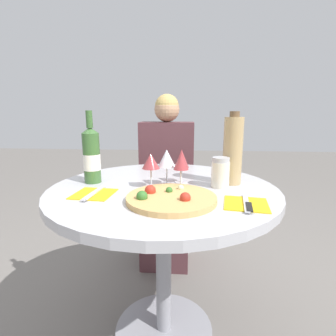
{
  "coord_description": "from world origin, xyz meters",
  "views": [
    {
      "loc": [
        0.1,
        -1.09,
        1.07
      ],
      "look_at": [
        0.03,
        -0.08,
        0.85
      ],
      "focal_mm": 28.0,
      "sensor_mm": 36.0,
      "label": 1
    }
  ],
  "objects_px": {
    "seated_diner": "(166,189)",
    "pizza_large": "(170,198)",
    "dining_table": "(163,216)",
    "chair_behind_diner": "(168,191)",
    "wine_bottle": "(92,156)",
    "tall_carafe": "(233,150)"
  },
  "relations": [
    {
      "from": "seated_diner",
      "to": "pizza_large",
      "type": "distance_m",
      "value": 0.92
    },
    {
      "from": "dining_table",
      "to": "chair_behind_diner",
      "type": "relative_size",
      "value": 1.04
    },
    {
      "from": "chair_behind_diner",
      "to": "wine_bottle",
      "type": "relative_size",
      "value": 2.92
    },
    {
      "from": "pizza_large",
      "to": "wine_bottle",
      "type": "bearing_deg",
      "value": 148.31
    },
    {
      "from": "dining_table",
      "to": "chair_behind_diner",
      "type": "distance_m",
      "value": 0.85
    },
    {
      "from": "seated_diner",
      "to": "pizza_large",
      "type": "height_order",
      "value": "seated_diner"
    },
    {
      "from": "tall_carafe",
      "to": "seated_diner",
      "type": "bearing_deg",
      "value": 119.18
    },
    {
      "from": "pizza_large",
      "to": "wine_bottle",
      "type": "height_order",
      "value": "wine_bottle"
    },
    {
      "from": "dining_table",
      "to": "tall_carafe",
      "type": "bearing_deg",
      "value": 13.45
    },
    {
      "from": "dining_table",
      "to": "wine_bottle",
      "type": "bearing_deg",
      "value": 172.56
    },
    {
      "from": "pizza_large",
      "to": "wine_bottle",
      "type": "xyz_separation_m",
      "value": [
        -0.37,
        0.23,
        0.11
      ]
    },
    {
      "from": "dining_table",
      "to": "chair_behind_diner",
      "type": "bearing_deg",
      "value": 93.12
    },
    {
      "from": "dining_table",
      "to": "wine_bottle",
      "type": "xyz_separation_m",
      "value": [
        -0.33,
        0.04,
        0.26
      ]
    },
    {
      "from": "wine_bottle",
      "to": "tall_carafe",
      "type": "bearing_deg",
      "value": 2.66
    },
    {
      "from": "dining_table",
      "to": "pizza_large",
      "type": "relative_size",
      "value": 2.97
    },
    {
      "from": "wine_bottle",
      "to": "tall_carafe",
      "type": "distance_m",
      "value": 0.63
    },
    {
      "from": "seated_diner",
      "to": "pizza_large",
      "type": "bearing_deg",
      "value": 95.64
    },
    {
      "from": "seated_diner",
      "to": "tall_carafe",
      "type": "distance_m",
      "value": 0.81
    },
    {
      "from": "dining_table",
      "to": "pizza_large",
      "type": "distance_m",
      "value": 0.24
    },
    {
      "from": "dining_table",
      "to": "seated_diner",
      "type": "height_order",
      "value": "seated_diner"
    },
    {
      "from": "dining_table",
      "to": "seated_diner",
      "type": "xyz_separation_m",
      "value": [
        -0.05,
        0.7,
        -0.09
      ]
    },
    {
      "from": "pizza_large",
      "to": "wine_bottle",
      "type": "distance_m",
      "value": 0.45
    }
  ]
}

